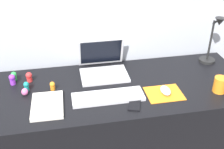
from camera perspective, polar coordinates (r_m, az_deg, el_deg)
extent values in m
cube|color=#B2B7C1|center=(2.08, -1.40, 1.69)|extent=(2.88, 0.05, 1.38)
cube|color=black|center=(1.98, 0.48, -11.47)|extent=(1.68, 0.64, 0.74)
cube|color=silver|center=(1.85, -1.53, -0.15)|extent=(0.30, 0.21, 0.01)
cube|color=silver|center=(1.92, -2.22, 4.48)|extent=(0.30, 0.06, 0.20)
cube|color=black|center=(1.91, -2.19, 4.45)|extent=(0.27, 0.05, 0.17)
cube|color=silver|center=(1.65, -0.78, -4.45)|extent=(0.41, 0.13, 0.02)
cube|color=orange|center=(1.72, 10.25, -3.71)|extent=(0.21, 0.17, 0.00)
ellipsoid|color=silver|center=(1.71, 10.53, -3.11)|extent=(0.06, 0.10, 0.03)
cube|color=black|center=(1.61, 4.50, -5.79)|extent=(0.10, 0.14, 0.01)
cylinder|color=black|center=(2.14, 18.25, 2.70)|extent=(0.11, 0.11, 0.02)
cylinder|color=black|center=(2.07, 18.92, 6.37)|extent=(0.01, 0.01, 0.28)
cylinder|color=black|center=(1.99, 20.05, 9.89)|extent=(0.01, 0.09, 0.07)
cone|color=black|center=(1.97, 20.52, 9.76)|extent=(0.06, 0.06, 0.05)
cube|color=silver|center=(1.62, -12.66, -5.99)|extent=(0.18, 0.24, 0.02)
cylinder|color=orange|center=(1.80, 20.56, -1.89)|extent=(0.08, 0.08, 0.09)
cylinder|color=red|center=(1.87, -15.99, -0.94)|extent=(0.03, 0.03, 0.03)
sphere|color=red|center=(1.86, -16.11, -0.16)|extent=(0.04, 0.04, 0.04)
cylinder|color=orange|center=(1.75, -11.63, -2.61)|extent=(0.03, 0.03, 0.03)
sphere|color=orange|center=(1.74, -11.72, -1.90)|extent=(0.03, 0.03, 0.03)
cylinder|color=teal|center=(1.78, -16.48, -2.66)|extent=(0.03, 0.03, 0.03)
sphere|color=teal|center=(1.77, -16.62, -1.89)|extent=(0.03, 0.03, 0.03)
cylinder|color=purple|center=(1.87, -19.01, -1.39)|extent=(0.03, 0.03, 0.03)
sphere|color=purple|center=(1.85, -19.18, -0.54)|extent=(0.04, 0.04, 0.04)
ellipsoid|color=pink|center=(1.74, -16.86, -3.29)|extent=(0.04, 0.04, 0.04)
cylinder|color=green|center=(1.92, -18.73, -0.66)|extent=(0.03, 0.03, 0.02)
sphere|color=green|center=(1.90, -18.86, 0.03)|extent=(0.03, 0.03, 0.03)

